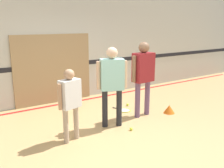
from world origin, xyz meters
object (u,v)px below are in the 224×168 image
person_instructor (112,79)px  tennis_ball_near_instructor (131,129)px  racket_spare_on_floor (124,110)px  training_cone (169,109)px  person_student_right (143,71)px  person_student_left (70,97)px  tennis_ball_by_spare_racket (128,105)px

person_instructor → tennis_ball_near_instructor: size_ratio=25.41×
racket_spare_on_floor → training_cone: bearing=-153.7°
person_instructor → racket_spare_on_floor: size_ratio=3.08×
tennis_ball_near_instructor → person_student_right: bearing=36.1°
person_student_left → racket_spare_on_floor: 2.13m
training_cone → tennis_ball_by_spare_racket: bearing=117.6°
person_student_right → training_cone: person_student_right is taller
person_student_right → tennis_ball_by_spare_racket: 1.29m
racket_spare_on_floor → training_cone: (0.82, -0.75, 0.09)m
tennis_ball_near_instructor → tennis_ball_by_spare_racket: 1.57m
person_student_left → training_cone: bearing=-15.6°
tennis_ball_near_instructor → training_cone: training_cone is taller
person_student_left → training_cone: (2.60, 0.05, -0.74)m
person_student_right → person_instructor: bearing=3.5°
person_instructor → person_student_left: bearing=-148.9°
tennis_ball_near_instructor → person_instructor: bearing=115.6°
racket_spare_on_floor → person_instructor: bearing=108.3°
person_instructor → tennis_ball_by_spare_racket: bearing=61.5°
racket_spare_on_floor → tennis_ball_near_instructor: (-0.59, -1.06, 0.02)m
person_student_right → tennis_ball_by_spare_racket: person_student_right is taller
person_instructor → racket_spare_on_floor: 1.44m
person_instructor → person_student_right: person_student_right is taller
person_instructor → racket_spare_on_floor: person_instructor is taller
person_student_right → tennis_ball_by_spare_racket: (0.14, 0.76, -1.04)m
tennis_ball_by_spare_racket → person_student_right: bearing=-100.6°
person_instructor → person_student_left: 1.04m
person_student_right → tennis_ball_near_instructor: size_ratio=26.27×
racket_spare_on_floor → tennis_ball_by_spare_racket: tennis_ball_by_spare_racket is taller
tennis_ball_near_instructor → tennis_ball_by_spare_racket: size_ratio=1.00×
person_student_left → tennis_ball_near_instructor: bearing=-28.6°
training_cone → person_instructor: bearing=176.1°
person_student_right → racket_spare_on_floor: size_ratio=3.19×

